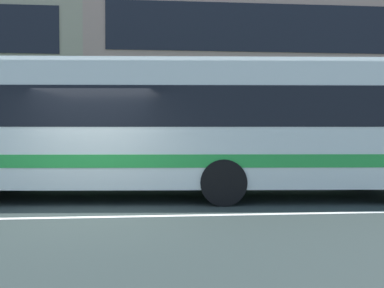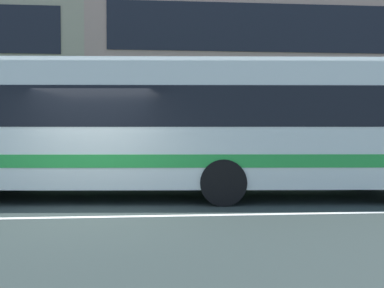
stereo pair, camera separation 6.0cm
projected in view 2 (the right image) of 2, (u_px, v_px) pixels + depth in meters
name	position (u px, v px, depth m)	size (l,w,h in m)	color
ground_plane	(81.00, 217.00, 7.87)	(160.00, 160.00, 0.00)	#293230
lane_centre_line	(81.00, 217.00, 7.87)	(60.00, 0.16, 0.01)	silver
hedge_row_far	(185.00, 165.00, 13.85)	(22.31, 1.10, 1.03)	#205925
apartment_block_right	(309.00, 67.00, 24.92)	(24.07, 11.31, 10.74)	tan
transit_bus	(189.00, 124.00, 10.25)	(11.70, 3.39, 3.21)	silver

